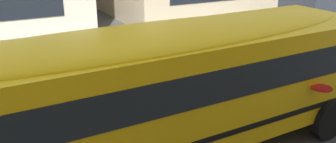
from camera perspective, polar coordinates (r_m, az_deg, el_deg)
ground_plane at (r=10.26m, az=0.26°, el=-6.88°), size 400.00×400.00×0.00m
sidewalk_far at (r=16.38m, az=-11.45°, el=3.28°), size 120.00×3.00×0.01m
lane_centreline at (r=10.26m, az=0.26°, el=-6.86°), size 110.00×0.16×0.01m
school_bus at (r=7.65m, az=-1.97°, el=-2.12°), size 13.39×3.18×2.98m
box_truck at (r=20.57m, az=24.72°, el=9.67°), size 6.12×2.64×2.82m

